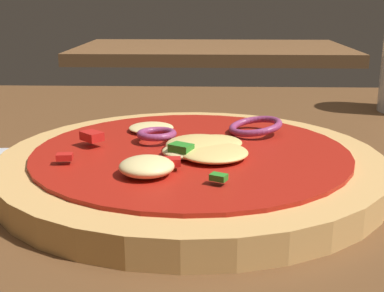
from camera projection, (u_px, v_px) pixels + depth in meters
name	position (u px, v px, depth m)	size (l,w,h in m)	color
dining_table	(269.00, 203.00, 0.40)	(1.31, 0.86, 0.03)	brown
pizza	(191.00, 163.00, 0.40)	(0.29, 0.29, 0.04)	tan
background_table	(212.00, 52.00, 1.46)	(0.75, 0.45, 0.03)	brown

